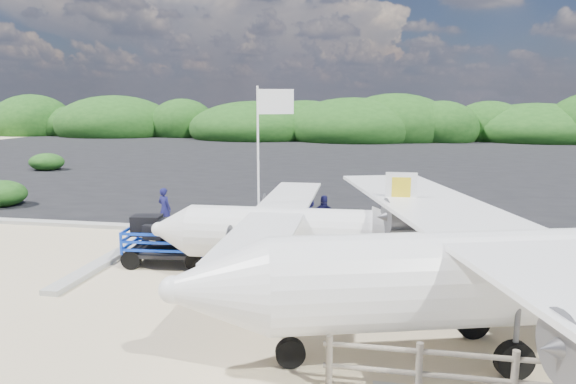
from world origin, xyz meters
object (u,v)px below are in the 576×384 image
(signboard, at_px, (440,301))
(baggage_cart, at_px, (169,264))
(flagpole, at_px, (259,266))
(crew_c, at_px, (324,220))
(aircraft_small, at_px, (218,153))
(crew_b, at_px, (304,207))
(aircraft_large, at_px, (562,185))
(crew_a, at_px, (165,209))

(signboard, bearing_deg, baggage_cart, 147.46)
(flagpole, xyz_separation_m, crew_c, (1.68, 2.68, 0.88))
(flagpole, bearing_deg, crew_c, 57.93)
(flagpole, xyz_separation_m, aircraft_small, (-11.97, 32.88, 0.00))
(flagpole, distance_m, crew_b, 4.54)
(baggage_cart, relative_size, aircraft_large, 0.17)
(aircraft_large, bearing_deg, crew_c, 34.64)
(aircraft_large, xyz_separation_m, aircraft_small, (-26.18, 14.82, 0.00))
(aircraft_large, bearing_deg, baggage_cart, 31.11)
(crew_a, bearing_deg, baggage_cart, 136.92)
(crew_b, bearing_deg, crew_a, 3.98)
(crew_c, distance_m, aircraft_small, 33.16)
(crew_a, distance_m, aircraft_large, 23.69)
(crew_a, relative_size, aircraft_small, 0.20)
(flagpole, height_order, aircraft_large, flagpole)
(baggage_cart, xyz_separation_m, crew_c, (4.43, 3.01, 0.88))
(aircraft_small, bearing_deg, flagpole, 108.23)
(aircraft_large, bearing_deg, crew_a, 20.96)
(flagpole, relative_size, aircraft_large, 0.33)
(flagpole, relative_size, crew_c, 3.06)
(aircraft_large, bearing_deg, aircraft_small, -45.74)
(aircraft_large, bearing_deg, crew_b, 29.23)
(signboard, relative_size, crew_b, 0.86)
(flagpole, bearing_deg, crew_a, 141.11)
(flagpole, xyz_separation_m, crew_b, (0.73, 4.38, 0.95))
(crew_b, bearing_deg, flagpole, 77.95)
(signboard, bearing_deg, aircraft_large, 44.08)
(crew_b, relative_size, aircraft_large, 0.12)
(signboard, bearing_deg, aircraft_small, 94.76)
(aircraft_large, relative_size, aircraft_small, 1.97)
(signboard, distance_m, crew_a, 11.30)
(crew_a, bearing_deg, signboard, 171.93)
(crew_c, bearing_deg, signboard, 127.79)
(flagpole, relative_size, aircraft_small, 0.66)
(baggage_cart, bearing_deg, crew_b, 48.49)
(crew_a, bearing_deg, aircraft_large, -120.84)
(baggage_cart, bearing_deg, crew_a, 109.93)
(baggage_cart, relative_size, crew_b, 1.43)
(baggage_cart, xyz_separation_m, aircraft_large, (16.96, 18.40, 0.00))
(baggage_cart, distance_m, crew_a, 4.59)
(crew_c, bearing_deg, baggage_cart, 35.11)
(baggage_cart, bearing_deg, flagpole, 1.90)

